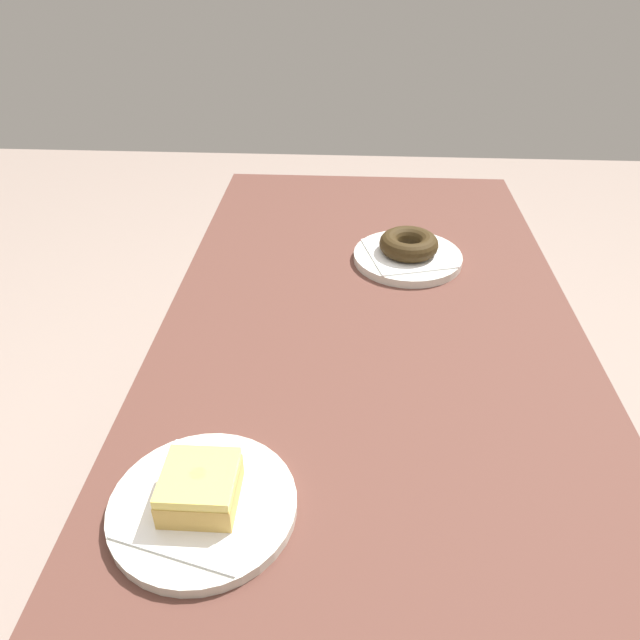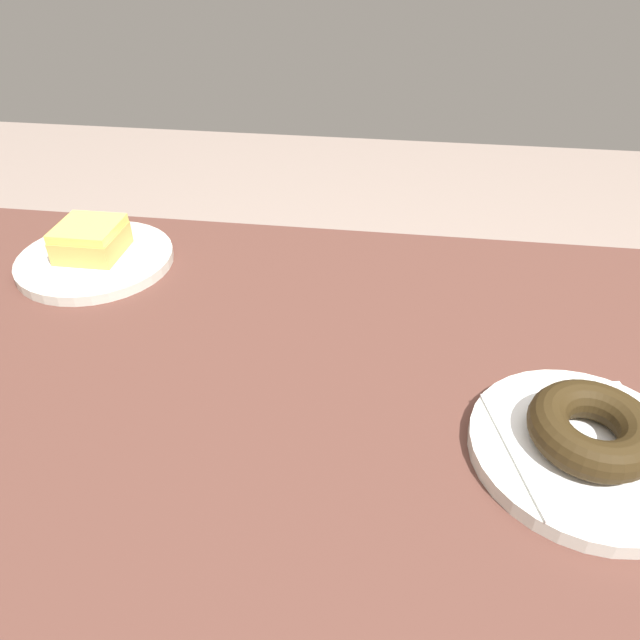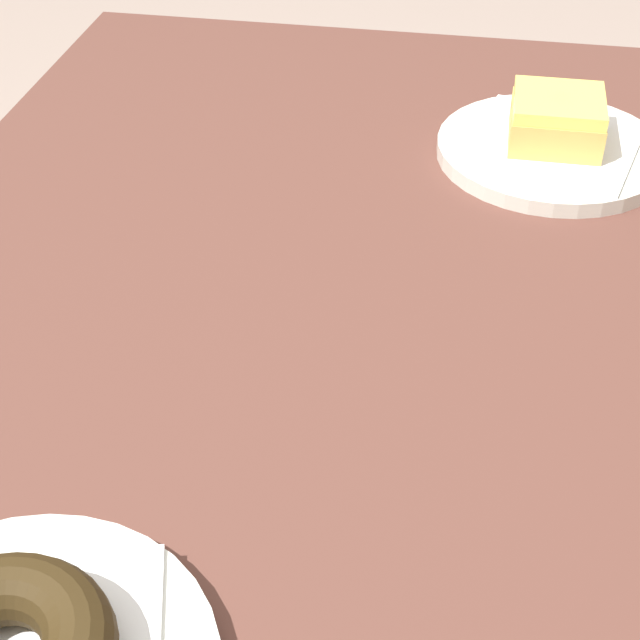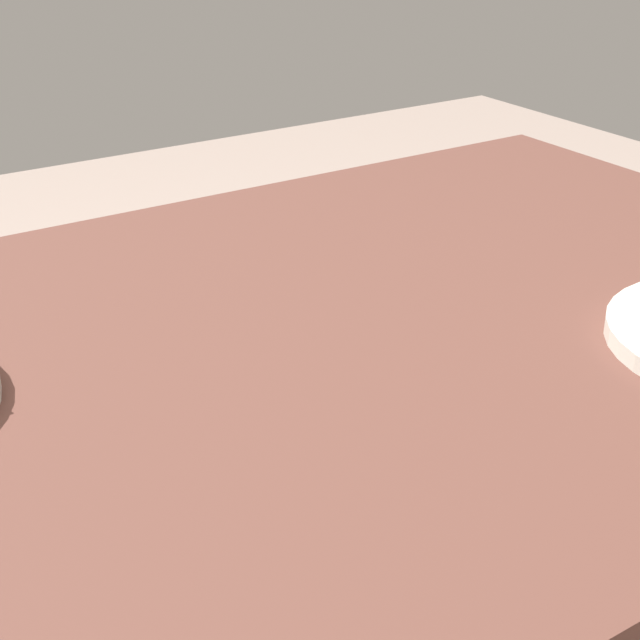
% 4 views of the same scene
% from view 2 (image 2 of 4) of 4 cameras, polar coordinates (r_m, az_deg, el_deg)
% --- Properties ---
extents(table, '(1.29, 0.68, 0.76)m').
position_cam_2_polar(table, '(0.67, 3.11, -10.80)').
color(table, brown).
rests_on(table, ground_plane).
extents(plate_chocolate_ring, '(0.20, 0.20, 0.02)m').
position_cam_2_polar(plate_chocolate_ring, '(0.59, 24.41, -11.55)').
color(plate_chocolate_ring, silver).
rests_on(plate_chocolate_ring, table).
extents(napkin_chocolate_ring, '(0.18, 0.18, 0.00)m').
position_cam_2_polar(napkin_chocolate_ring, '(0.58, 24.64, -10.93)').
color(napkin_chocolate_ring, white).
rests_on(napkin_chocolate_ring, plate_chocolate_ring).
extents(donut_chocolate_ring, '(0.11, 0.11, 0.04)m').
position_cam_2_polar(donut_chocolate_ring, '(0.57, 25.12, -9.59)').
color(donut_chocolate_ring, '#31230F').
rests_on(donut_chocolate_ring, napkin_chocolate_ring).
extents(plate_glazed_square, '(0.21, 0.21, 0.01)m').
position_cam_2_polar(plate_glazed_square, '(0.86, -21.08, 5.53)').
color(plate_glazed_square, silver).
rests_on(plate_glazed_square, table).
extents(napkin_glazed_square, '(0.18, 0.18, 0.00)m').
position_cam_2_polar(napkin_glazed_square, '(0.86, -21.20, 6.02)').
color(napkin_glazed_square, white).
rests_on(napkin_glazed_square, plate_glazed_square).
extents(donut_glazed_square, '(0.08, 0.08, 0.04)m').
position_cam_2_polar(donut_glazed_square, '(0.85, -21.54, 7.36)').
color(donut_glazed_square, '#D5AA51').
rests_on(donut_glazed_square, napkin_glazed_square).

